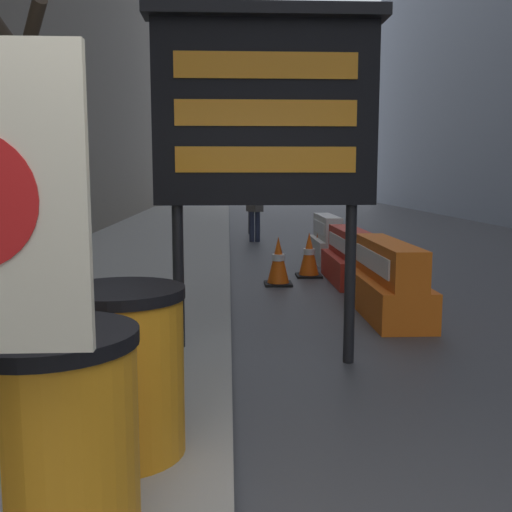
{
  "coord_description": "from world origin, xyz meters",
  "views": [
    {
      "loc": [
        -0.02,
        -1.73,
        1.72
      ],
      "look_at": [
        0.32,
        5.6,
        0.72
      ],
      "focal_mm": 42.0,
      "sensor_mm": 36.0,
      "label": 1
    }
  ],
  "objects_px": {
    "jersey_barrier_orange_far": "(387,283)",
    "traffic_light_near_curb": "(250,140)",
    "traffic_cone_mid": "(278,261)",
    "traffic_cone_near": "(317,247)",
    "traffic_cone_far": "(309,255)",
    "pedestrian_worker": "(255,205)",
    "barrel_drum_middle": "(122,371)",
    "message_board": "(265,112)",
    "barrel_drum_foreground": "(53,443)",
    "jersey_barrier_white": "(327,241)",
    "jersey_barrier_red_striped": "(350,259)"
  },
  "relations": [
    {
      "from": "jersey_barrier_orange_far",
      "to": "traffic_light_near_curb",
      "type": "distance_m",
      "value": 10.45
    },
    {
      "from": "traffic_cone_mid",
      "to": "traffic_cone_near",
      "type": "bearing_deg",
      "value": 69.26
    },
    {
      "from": "traffic_cone_far",
      "to": "pedestrian_worker",
      "type": "bearing_deg",
      "value": 97.3
    },
    {
      "from": "traffic_cone_near",
      "to": "traffic_light_near_curb",
      "type": "distance_m",
      "value": 5.99
    },
    {
      "from": "traffic_cone_near",
      "to": "traffic_cone_far",
      "type": "relative_size",
      "value": 0.74
    },
    {
      "from": "barrel_drum_middle",
      "to": "pedestrian_worker",
      "type": "bearing_deg",
      "value": 84.03
    },
    {
      "from": "message_board",
      "to": "traffic_cone_far",
      "type": "relative_size",
      "value": 4.14
    },
    {
      "from": "barrel_drum_middle",
      "to": "traffic_cone_mid",
      "type": "height_order",
      "value": "barrel_drum_middle"
    },
    {
      "from": "traffic_cone_far",
      "to": "pedestrian_worker",
      "type": "xyz_separation_m",
      "value": [
        -0.68,
        5.35,
        0.58
      ]
    },
    {
      "from": "barrel_drum_middle",
      "to": "traffic_cone_mid",
      "type": "xyz_separation_m",
      "value": [
        1.36,
        5.97,
        -0.27
      ]
    },
    {
      "from": "barrel_drum_foreground",
      "to": "message_board",
      "type": "relative_size",
      "value": 0.3
    },
    {
      "from": "barrel_drum_foreground",
      "to": "jersey_barrier_orange_far",
      "type": "bearing_deg",
      "value": 61.12
    },
    {
      "from": "message_board",
      "to": "jersey_barrier_white",
      "type": "xyz_separation_m",
      "value": [
        1.62,
        6.39,
        -1.85
      ]
    },
    {
      "from": "traffic_cone_mid",
      "to": "jersey_barrier_orange_far",
      "type": "bearing_deg",
      "value": -60.42
    },
    {
      "from": "message_board",
      "to": "traffic_cone_far",
      "type": "distance_m",
      "value": 5.12
    },
    {
      "from": "traffic_cone_near",
      "to": "traffic_cone_mid",
      "type": "bearing_deg",
      "value": -110.74
    },
    {
      "from": "traffic_cone_mid",
      "to": "traffic_light_near_curb",
      "type": "relative_size",
      "value": 0.21
    },
    {
      "from": "barrel_drum_middle",
      "to": "traffic_cone_far",
      "type": "distance_m",
      "value": 6.99
    },
    {
      "from": "jersey_barrier_white",
      "to": "traffic_light_near_curb",
      "type": "height_order",
      "value": "traffic_light_near_curb"
    },
    {
      "from": "jersey_barrier_white",
      "to": "traffic_cone_mid",
      "type": "xyz_separation_m",
      "value": [
        -1.17,
        -2.47,
        -0.03
      ]
    },
    {
      "from": "message_board",
      "to": "jersey_barrier_white",
      "type": "distance_m",
      "value": 6.84
    },
    {
      "from": "traffic_cone_near",
      "to": "jersey_barrier_red_striped",
      "type": "bearing_deg",
      "value": -86.4
    },
    {
      "from": "barrel_drum_foreground",
      "to": "traffic_cone_far",
      "type": "height_order",
      "value": "barrel_drum_foreground"
    },
    {
      "from": "traffic_light_near_curb",
      "to": "pedestrian_worker",
      "type": "xyz_separation_m",
      "value": [
        0.04,
        -1.97,
        -1.73
      ]
    },
    {
      "from": "message_board",
      "to": "traffic_cone_mid",
      "type": "relative_size",
      "value": 4.09
    },
    {
      "from": "traffic_cone_near",
      "to": "traffic_cone_mid",
      "type": "relative_size",
      "value": 0.73
    },
    {
      "from": "barrel_drum_middle",
      "to": "jersey_barrier_red_striped",
      "type": "height_order",
      "value": "barrel_drum_middle"
    },
    {
      "from": "barrel_drum_foreground",
      "to": "traffic_cone_mid",
      "type": "bearing_deg",
      "value": 77.81
    },
    {
      "from": "message_board",
      "to": "traffic_cone_mid",
      "type": "bearing_deg",
      "value": 83.48
    },
    {
      "from": "jersey_barrier_orange_far",
      "to": "traffic_cone_far",
      "type": "xyz_separation_m",
      "value": [
        -0.59,
        2.8,
        -0.03
      ]
    },
    {
      "from": "traffic_cone_far",
      "to": "barrel_drum_foreground",
      "type": "bearing_deg",
      "value": -105.19
    },
    {
      "from": "jersey_barrier_white",
      "to": "pedestrian_worker",
      "type": "distance_m",
      "value": 3.86
    },
    {
      "from": "jersey_barrier_red_striped",
      "to": "traffic_light_near_curb",
      "type": "distance_m",
      "value": 8.25
    },
    {
      "from": "jersey_barrier_red_striped",
      "to": "pedestrian_worker",
      "type": "distance_m",
      "value": 6.01
    },
    {
      "from": "message_board",
      "to": "pedestrian_worker",
      "type": "height_order",
      "value": "message_board"
    },
    {
      "from": "traffic_cone_mid",
      "to": "traffic_light_near_curb",
      "type": "height_order",
      "value": "traffic_light_near_curb"
    },
    {
      "from": "jersey_barrier_red_striped",
      "to": "traffic_cone_near",
      "type": "distance_m",
      "value": 2.46
    },
    {
      "from": "barrel_drum_foreground",
      "to": "jersey_barrier_white",
      "type": "height_order",
      "value": "barrel_drum_foreground"
    },
    {
      "from": "jersey_barrier_orange_far",
      "to": "pedestrian_worker",
      "type": "bearing_deg",
      "value": 98.89
    },
    {
      "from": "jersey_barrier_orange_far",
      "to": "message_board",
      "type": "bearing_deg",
      "value": -131.17
    },
    {
      "from": "barrel_drum_middle",
      "to": "traffic_cone_near",
      "type": "bearing_deg",
      "value": 74.63
    },
    {
      "from": "jersey_barrier_white",
      "to": "pedestrian_worker",
      "type": "xyz_separation_m",
      "value": [
        -1.27,
        3.61,
        0.54
      ]
    },
    {
      "from": "message_board",
      "to": "traffic_cone_near",
      "type": "relative_size",
      "value": 5.6
    },
    {
      "from": "jersey_barrier_orange_far",
      "to": "pedestrian_worker",
      "type": "relative_size",
      "value": 1.27
    },
    {
      "from": "jersey_barrier_white",
      "to": "traffic_cone_far",
      "type": "relative_size",
      "value": 2.19
    },
    {
      "from": "message_board",
      "to": "pedestrian_worker",
      "type": "xyz_separation_m",
      "value": [
        0.34,
        9.99,
        -1.3
      ]
    },
    {
      "from": "jersey_barrier_white",
      "to": "traffic_cone_near",
      "type": "xyz_separation_m",
      "value": [
        -0.15,
        0.21,
        -0.14
      ]
    },
    {
      "from": "jersey_barrier_white",
      "to": "jersey_barrier_red_striped",
      "type": "bearing_deg",
      "value": -90.0
    },
    {
      "from": "barrel_drum_foreground",
      "to": "traffic_cone_mid",
      "type": "height_order",
      "value": "barrel_drum_foreground"
    },
    {
      "from": "barrel_drum_foreground",
      "to": "jersey_barrier_orange_far",
      "type": "height_order",
      "value": "barrel_drum_foreground"
    }
  ]
}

